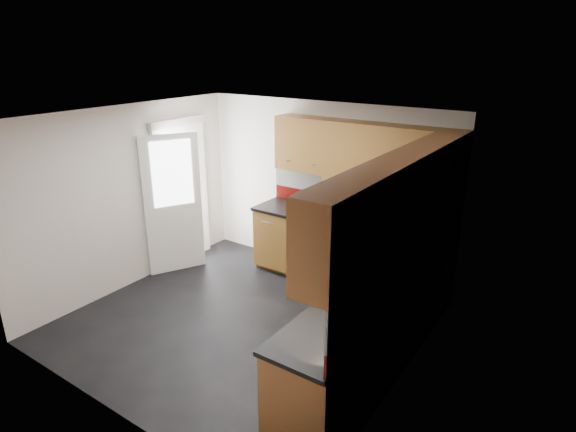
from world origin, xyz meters
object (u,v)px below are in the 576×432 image
Objects in this scene: utensil_pot at (323,205)px; toaster at (365,213)px; food_processor at (406,252)px; gas_hob at (340,219)px.

utensil_pot is 0.63m from toaster.
gas_hob is at bearing 147.36° from food_processor.
food_processor is at bearing -30.73° from utensil_pot.
gas_hob is 1.98× the size of toaster.
toaster is at bearing 29.84° from gas_hob.
gas_hob is 1.41m from food_processor.
toaster is at bearing 134.91° from food_processor.
gas_hob is 1.45× the size of utensil_pot.
toaster is 1.11× the size of food_processor.
food_processor is (1.54, -0.91, 0.03)m from utensil_pot.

